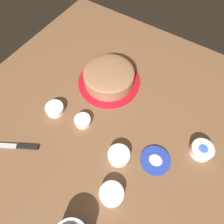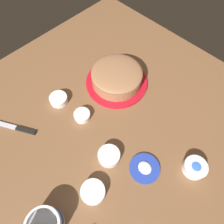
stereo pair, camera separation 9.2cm
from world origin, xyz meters
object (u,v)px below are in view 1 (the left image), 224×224
(sprinkle_bowl_blue, at_px, (202,150))
(sprinkle_bowl_green, at_px, (83,121))
(frosting_tub_lid, at_px, (156,160))
(spreading_knife, at_px, (17,146))
(sprinkle_bowl_pink, at_px, (112,194))
(sprinkle_bowl_orange, at_px, (119,156))
(frosted_cake, at_px, (109,77))
(sprinkle_bowl_rainbow, at_px, (55,109))

(sprinkle_bowl_blue, xyz_separation_m, sprinkle_bowl_green, (0.51, 0.16, -0.01))
(frosting_tub_lid, relative_size, spreading_knife, 0.59)
(frosting_tub_lid, distance_m, sprinkle_bowl_blue, 0.20)
(spreading_knife, xyz_separation_m, sprinkle_bowl_pink, (-0.46, -0.06, 0.01))
(spreading_knife, relative_size, sprinkle_bowl_green, 2.81)
(frosting_tub_lid, xyz_separation_m, sprinkle_bowl_orange, (0.14, 0.07, 0.01))
(frosted_cake, relative_size, sprinkle_bowl_pink, 3.32)
(frosting_tub_lid, height_order, sprinkle_bowl_rainbow, sprinkle_bowl_rainbow)
(frosted_cake, xyz_separation_m, frosting_tub_lid, (-0.39, 0.24, -0.04))
(sprinkle_bowl_orange, xyz_separation_m, sprinkle_bowl_green, (0.23, -0.05, -0.00))
(sprinkle_bowl_orange, relative_size, sprinkle_bowl_rainbow, 1.08)
(sprinkle_bowl_orange, bearing_deg, sprinkle_bowl_pink, 111.46)
(sprinkle_bowl_pink, height_order, sprinkle_bowl_green, sprinkle_bowl_pink)
(sprinkle_bowl_blue, bearing_deg, sprinkle_bowl_rainbow, 15.47)
(spreading_knife, distance_m, sprinkle_bowl_rainbow, 0.23)
(frosted_cake, bearing_deg, spreading_knife, 74.16)
(frosting_tub_lid, relative_size, sprinkle_bowl_blue, 1.34)
(frosting_tub_lid, distance_m, spreading_knife, 0.61)
(frosting_tub_lid, xyz_separation_m, sprinkle_bowl_pink, (0.08, 0.22, 0.01))
(frosted_cake, height_order, sprinkle_bowl_rainbow, frosted_cake)
(sprinkle_bowl_blue, distance_m, sprinkle_bowl_rainbow, 0.69)
(frosted_cake, relative_size, sprinkle_bowl_blue, 3.36)
(sprinkle_bowl_pink, distance_m, sprinkle_bowl_rainbow, 0.47)
(sprinkle_bowl_blue, bearing_deg, frosting_tub_lid, 43.45)
(frosting_tub_lid, xyz_separation_m, spreading_knife, (0.54, 0.28, -0.00))
(sprinkle_bowl_orange, relative_size, sprinkle_bowl_blue, 0.99)
(spreading_knife, bearing_deg, sprinkle_bowl_pink, -172.38)
(frosting_tub_lid, height_order, sprinkle_bowl_pink, sprinkle_bowl_pink)
(sprinkle_bowl_orange, distance_m, sprinkle_bowl_blue, 0.35)
(spreading_knife, relative_size, sprinkle_bowl_orange, 2.29)
(spreading_knife, distance_m, sprinkle_bowl_blue, 0.80)
(sprinkle_bowl_orange, bearing_deg, frosted_cake, -50.70)
(sprinkle_bowl_orange, bearing_deg, spreading_knife, 27.08)
(sprinkle_bowl_rainbow, bearing_deg, sprinkle_bowl_green, -171.74)
(spreading_knife, bearing_deg, sprinkle_bowl_rainbow, -95.13)
(frosted_cake, bearing_deg, frosting_tub_lid, 149.03)
(sprinkle_bowl_pink, bearing_deg, frosted_cake, -55.63)
(frosting_tub_lid, bearing_deg, sprinkle_bowl_rainbow, 5.09)
(spreading_knife, height_order, sprinkle_bowl_blue, sprinkle_bowl_blue)
(sprinkle_bowl_orange, height_order, sprinkle_bowl_rainbow, sprinkle_bowl_orange)
(frosted_cake, distance_m, sprinkle_bowl_orange, 0.40)
(frosted_cake, bearing_deg, sprinkle_bowl_green, 95.50)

